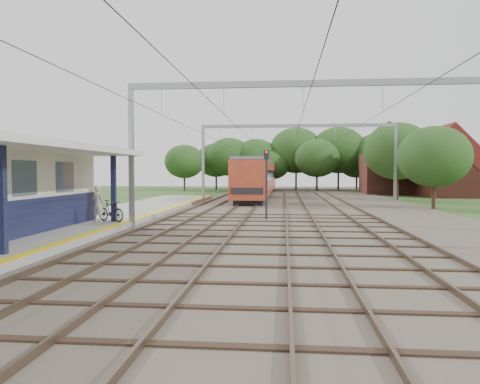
{
  "coord_description": "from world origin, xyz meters",
  "views": [
    {
      "loc": [
        2.36,
        -6.96,
        2.78
      ],
      "look_at": [
        -0.2,
        19.92,
        1.6
      ],
      "focal_mm": 35.0,
      "sensor_mm": 36.0,
      "label": 1
    }
  ],
  "objects": [
    {
      "name": "ground",
      "position": [
        0.0,
        0.0,
        0.0
      ],
      "size": [
        160.0,
        160.0,
        0.0
      ],
      "primitive_type": "plane",
      "color": "#2D4C1E",
      "rests_on": "ground"
    },
    {
      "name": "platform",
      "position": [
        -7.5,
        14.0,
        0.17
      ],
      "size": [
        5.0,
        52.0,
        0.35
      ],
      "primitive_type": "cube",
      "color": "gray",
      "rests_on": "ground"
    },
    {
      "name": "person",
      "position": [
        -6.69,
        15.0,
        1.23
      ],
      "size": [
        0.75,
        0.61,
        1.77
      ],
      "primitive_type": "imported",
      "rotation": [
        0.0,
        0.0,
        2.8
      ],
      "color": "beige",
      "rests_on": "platform"
    },
    {
      "name": "yellow_stripe",
      "position": [
        -5.25,
        14.0,
        0.35
      ],
      "size": [
        0.45,
        52.0,
        0.01
      ],
      "primitive_type": "cube",
      "color": "yellow",
      "rests_on": "platform"
    },
    {
      "name": "catenary_system",
      "position": [
        3.39,
        25.28,
        5.51
      ],
      "size": [
        17.22,
        88.0,
        7.0
      ],
      "color": "gray",
      "rests_on": "ground"
    },
    {
      "name": "tree_band",
      "position": [
        3.84,
        57.12,
        4.92
      ],
      "size": [
        31.72,
        30.88,
        8.82
      ],
      "color": "#382619",
      "rests_on": "ground"
    },
    {
      "name": "signal_post",
      "position": [
        1.35,
        19.33,
        2.42
      ],
      "size": [
        0.29,
        0.26,
        3.98
      ],
      "rotation": [
        0.0,
        0.0,
        -0.13
      ],
      "color": "black",
      "rests_on": "ground"
    },
    {
      "name": "house_far",
      "position": [
        16.0,
        52.0,
        3.23
      ],
      "size": [
        8.0,
        6.12,
        8.66
      ],
      "color": "brown",
      "rests_on": "ground"
    },
    {
      "name": "train",
      "position": [
        -0.5,
        46.99,
        2.16
      ],
      "size": [
        2.95,
        36.69,
        3.87
      ],
      "color": "black",
      "rests_on": "ballast_bed"
    },
    {
      "name": "house_near",
      "position": [
        21.0,
        46.0,
        2.99
      ],
      "size": [
        7.0,
        6.12,
        7.89
      ],
      "color": "brown",
      "rests_on": "ground"
    },
    {
      "name": "ballast_bed",
      "position": [
        4.0,
        30.0,
        0.05
      ],
      "size": [
        18.0,
        90.0,
        0.1
      ],
      "primitive_type": "cube",
      "color": "#473D33",
      "rests_on": "ground"
    },
    {
      "name": "rail_tracks",
      "position": [
        1.5,
        30.0,
        0.18
      ],
      "size": [
        11.8,
        88.0,
        0.15
      ],
      "color": "brown",
      "rests_on": "ballast_bed"
    },
    {
      "name": "bicycle",
      "position": [
        -6.05,
        15.0,
        0.87
      ],
      "size": [
        1.76,
        1.24,
        1.04
      ],
      "primitive_type": "imported",
      "rotation": [
        0.0,
        0.0,
        1.08
      ],
      "color": "black",
      "rests_on": "platform"
    }
  ]
}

